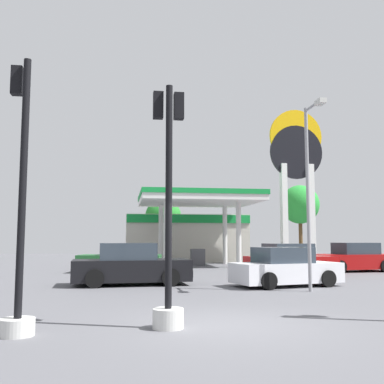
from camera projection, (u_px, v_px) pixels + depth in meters
ground_plane at (229, 325)px, 9.31m from camera, size 90.00×90.00×0.00m
gas_station at (186, 233)px, 34.85m from camera, size 9.25×12.87×4.73m
station_pole_sign at (296, 166)px, 32.17m from camera, size 3.87×0.56×11.05m
car_1 at (131, 266)px, 17.38m from camera, size 4.59×2.26×1.61m
car_2 at (286, 268)px, 16.88m from camera, size 4.32×2.51×1.45m
car_3 at (354, 258)px, 24.35m from camera, size 4.46×2.25×1.55m
car_4 at (290, 261)px, 21.66m from camera, size 4.53×2.49×1.54m
car_5 at (120, 259)px, 23.68m from camera, size 4.52×2.49×1.53m
traffic_signal_0 at (19, 238)px, 8.43m from camera, size 0.64×0.67×5.26m
traffic_signal_1 at (168, 233)px, 9.15m from camera, size 0.65×0.67×4.97m
tree_1 at (163, 216)px, 41.60m from camera, size 3.31×3.31×5.40m
tree_2 at (300, 205)px, 43.76m from camera, size 3.73×3.73×6.96m
corner_streetlamp at (310, 177)px, 15.32m from camera, size 0.24×1.48×6.35m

